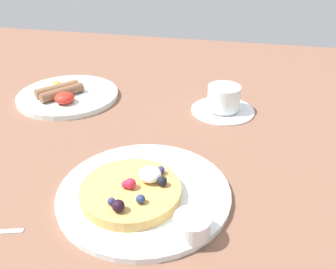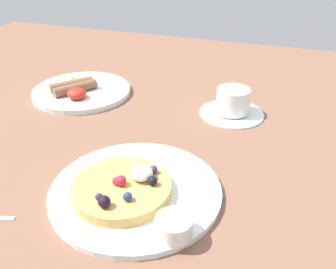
% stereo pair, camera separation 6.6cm
% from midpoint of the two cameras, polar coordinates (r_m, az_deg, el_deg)
% --- Properties ---
extents(ground_plane, '(1.91, 1.59, 0.03)m').
position_cam_midpoint_polar(ground_plane, '(0.72, -5.57, -4.21)').
color(ground_plane, brown).
extents(pancake_plate, '(0.28, 0.28, 0.01)m').
position_cam_midpoint_polar(pancake_plate, '(0.61, -6.89, -9.09)').
color(pancake_plate, white).
rests_on(pancake_plate, ground_plane).
extents(pancake_with_berries, '(0.16, 0.16, 0.04)m').
position_cam_midpoint_polar(pancake_with_berries, '(0.59, -8.83, -8.68)').
color(pancake_with_berries, tan).
rests_on(pancake_with_berries, pancake_plate).
extents(syrup_ramekin, '(0.05, 0.05, 0.03)m').
position_cam_midpoint_polar(syrup_ramekin, '(0.52, -0.00, -14.07)').
color(syrup_ramekin, white).
rests_on(syrup_ramekin, pancake_plate).
extents(breakfast_plate, '(0.25, 0.25, 0.01)m').
position_cam_midpoint_polar(breakfast_plate, '(0.97, -17.19, 5.75)').
color(breakfast_plate, white).
rests_on(breakfast_plate, ground_plane).
extents(fried_breakfast, '(0.12, 0.13, 0.03)m').
position_cam_midpoint_polar(fried_breakfast, '(0.95, -18.32, 6.26)').
color(fried_breakfast, brown).
rests_on(fried_breakfast, breakfast_plate).
extents(coffee_saucer, '(0.15, 0.15, 0.01)m').
position_cam_midpoint_polar(coffee_saucer, '(0.87, 6.35, 3.80)').
color(coffee_saucer, white).
rests_on(coffee_saucer, ground_plane).
extents(coffee_cup, '(0.08, 0.11, 0.06)m').
position_cam_midpoint_polar(coffee_cup, '(0.86, 6.48, 5.79)').
color(coffee_cup, white).
rests_on(coffee_cup, coffee_saucer).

